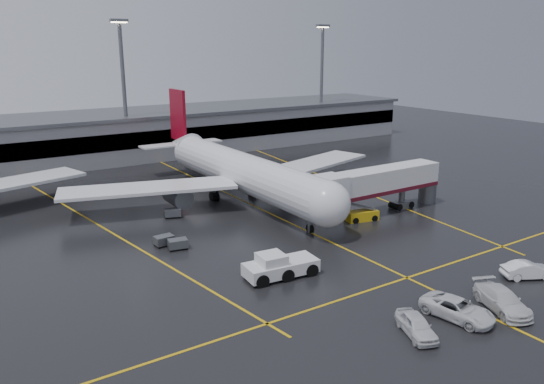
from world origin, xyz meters
TOP-DOWN VIEW (x-y plane):
  - ground at (0.00, 0.00)m, footprint 220.00×220.00m
  - apron_line_centre at (0.00, 0.00)m, footprint 0.25×90.00m
  - apron_line_stop at (0.00, -22.00)m, footprint 60.00×0.25m
  - apron_line_left at (-20.00, 10.00)m, footprint 9.99×69.35m
  - apron_line_right at (18.00, 10.00)m, footprint 7.57×69.64m
  - terminal at (0.00, 47.93)m, footprint 122.00×19.00m
  - light_mast_mid at (-5.00, 42.00)m, footprint 3.00×1.20m
  - light_mast_right at (40.00, 42.00)m, footprint 3.00×1.20m
  - main_airliner at (0.00, 9.70)m, footprint 48.80×45.60m
  - jet_bridge at (11.87, -6.00)m, footprint 19.90×3.40m
  - pushback_tractor at (-9.86, -15.23)m, footprint 7.22×3.61m
  - belt_loader at (8.05, -6.99)m, footprint 4.27×2.57m
  - service_van_a at (-2.43, -29.49)m, footprint 3.65×6.22m
  - service_van_b at (1.81, -30.56)m, footprint 4.50×6.44m
  - service_van_c at (9.37, -28.14)m, footprint 5.00×3.69m
  - service_van_d at (-7.04, -29.43)m, footprint 3.39×4.88m
  - baggage_cart_a at (-14.98, -3.56)m, footprint 2.21×1.66m
  - baggage_cart_b at (-15.80, -1.74)m, footprint 2.07×1.41m
  - baggage_cart_c at (-11.15, 6.88)m, footprint 2.32×1.89m

SIDE VIEW (x-z plane):
  - ground at x=0.00m, z-range 0.00..0.00m
  - apron_line_centre at x=0.00m, z-range 0.00..0.02m
  - apron_line_stop at x=0.00m, z-range 0.00..0.02m
  - apron_line_left at x=-20.00m, z-range 0.00..0.02m
  - apron_line_right at x=18.00m, z-range 0.00..0.02m
  - belt_loader at x=8.05m, z-range -0.64..1.89m
  - baggage_cart_a at x=-14.98m, z-range 0.07..1.19m
  - baggage_cart_b at x=-15.80m, z-range 0.07..1.19m
  - baggage_cart_c at x=-11.15m, z-range 0.07..1.19m
  - service_van_d at x=-7.04m, z-range 0.00..1.54m
  - service_van_c at x=9.37m, z-range 0.00..1.57m
  - service_van_a at x=-2.43m, z-range 0.00..1.62m
  - service_van_b at x=1.81m, z-range 0.00..1.73m
  - pushback_tractor at x=-9.86m, z-range -0.25..2.24m
  - jet_bridge at x=11.87m, z-range 0.91..6.96m
  - main_airliner at x=0.00m, z-range -2.84..11.26m
  - terminal at x=0.00m, z-range 0.02..8.62m
  - light_mast_mid at x=-5.00m, z-range 1.75..27.20m
  - light_mast_right at x=40.00m, z-range 1.75..27.20m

